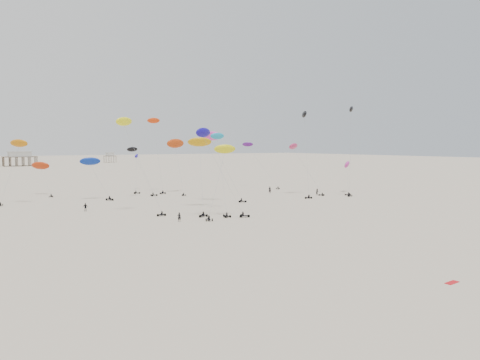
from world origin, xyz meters
TOP-DOWN VIEW (x-y plane):
  - ground_plane at (0.00, 200.00)m, footprint 900.00×900.00m
  - pavilion_main at (-10.00, 350.00)m, footprint 21.00×13.00m
  - pavilion_small at (60.00, 380.00)m, footprint 9.00×7.00m
  - rig_0 at (-37.34, 131.04)m, footprint 7.96×7.11m
  - rig_1 at (-2.37, 92.06)m, footprint 7.55×14.22m
  - rig_2 at (2.46, 140.14)m, footprint 5.06×12.54m
  - rig_3 at (36.19, 135.74)m, footprint 6.10×15.86m
  - rig_4 at (-19.29, 129.35)m, footprint 7.37×8.45m
  - rig_5 at (-5.98, 85.62)m, footprint 9.14×6.60m
  - rig_6 at (5.98, 109.46)m, footprint 8.96×11.18m
  - rig_7 at (-2.47, 143.92)m, footprint 6.94×14.76m
  - rig_8 at (34.55, 111.67)m, footprint 6.71×11.81m
  - rig_9 at (-18.59, 101.83)m, footprint 7.29×13.67m
  - rig_10 at (34.52, 108.09)m, footprint 9.42×12.83m
  - rig_11 at (-6.11, 129.63)m, footprint 7.91×3.77m
  - rig_12 at (43.30, 99.10)m, footprint 4.31×4.01m
  - rig_13 at (-3.25, 99.85)m, footprint 11.10×17.61m
  - rig_14 at (-6.88, 86.86)m, footprint 9.70×8.39m
  - rig_15 at (6.84, 135.21)m, footprint 6.87×14.02m
  - rig_16 at (-28.98, 149.13)m, footprint 5.83×12.40m
  - rig_17 at (50.19, 107.12)m, footprint 10.24×10.56m
  - spectator_0 at (-15.38, 85.04)m, footprint 0.88×0.79m
  - spectator_1 at (37.36, 105.84)m, footprint 1.08×0.67m
  - spectator_2 at (-26.92, 108.09)m, footprint 1.39×1.00m
  - spectator_3 at (29.08, 117.54)m, footprint 1.01×0.91m
  - grounded_kite_b at (-7.78, 34.05)m, footprint 1.86×0.87m

SIDE VIEW (x-z plane):
  - ground_plane at x=0.00m, z-range 0.00..0.00m
  - spectator_0 at x=-15.38m, z-range -1.01..1.01m
  - spectator_1 at x=37.36m, z-range -1.07..1.07m
  - spectator_2 at x=-26.92m, z-range -1.06..1.06m
  - spectator_3 at x=29.08m, z-range -1.15..1.15m
  - grounded_kite_b at x=-7.78m, z-range -0.04..0.04m
  - pavilion_small at x=60.00m, z-range -0.51..7.49m
  - pavilion_main at x=-10.00m, z-range -0.68..9.12m
  - rig_7 at x=-2.47m, z-range -1.68..14.52m
  - rig_17 at x=50.19m, z-range 1.53..13.45m
  - rig_11 at x=-6.11m, z-range 0.70..14.60m
  - rig_16 at x=-28.98m, z-range 2.09..13.40m
  - rig_4 at x=-19.29m, z-range 2.35..14.03m
  - rig_1 at x=-2.37m, z-range 0.03..20.21m
  - rig_5 at x=-5.98m, z-range 2.84..17.67m
  - rig_3 at x=36.19m, z-range 1.34..20.26m
  - rig_8 at x=34.55m, z-range 4.09..20.15m
  - rig_14 at x=-6.88m, z-range 3.48..21.65m
  - rig_0 at x=-37.34m, z-range 4.94..20.98m
  - rig_13 at x=-3.25m, z-range 2.60..23.35m
  - rig_15 at x=6.84m, z-range 4.95..22.87m
  - rig_6 at x=5.98m, z-range 5.39..23.89m
  - rig_9 at x=-18.59m, z-range 4.74..26.26m
  - rig_2 at x=2.46m, z-range 4.27..27.76m
  - rig_12 at x=43.30m, z-range 4.90..30.04m
  - rig_10 at x=34.52m, z-range 5.26..30.27m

